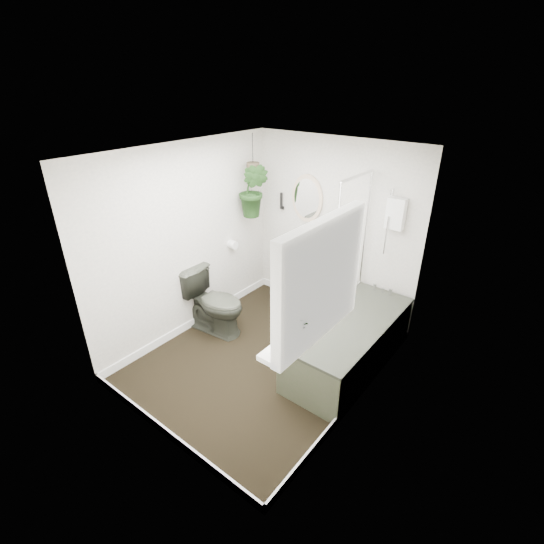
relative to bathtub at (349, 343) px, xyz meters
The scene contains 22 objects.
floor 0.99m from the bathtub, 147.99° to the right, with size 2.30×2.80×0.02m, color black.
ceiling 2.23m from the bathtub, 147.99° to the right, with size 2.30×2.80×0.02m, color white.
wall_back 1.49m from the bathtub, 131.32° to the left, with size 2.30×0.02×2.30m, color silver.
wall_front 2.24m from the bathtub, 112.73° to the right, with size 2.30×0.02×2.30m, color silver.
wall_left 2.20m from the bathtub, 165.69° to the right, with size 0.02×2.80×2.30m, color silver.
wall_right 1.06m from the bathtub, 54.25° to the right, with size 0.02×2.80×2.30m, color silver.
skirting 0.97m from the bathtub, 147.99° to the right, with size 2.30×2.80×0.10m, color white.
bathtub is the anchor object (origin of this frame).
bath_screen 1.15m from the bathtub, 123.96° to the left, with size 0.04×0.72×1.40m, color silver, non-canonical shape.
shower_box 1.51m from the bathtub, 90.00° to the left, with size 0.20×0.10×0.35m, color white.
oval_mirror 1.91m from the bathtub, 143.91° to the left, with size 0.46×0.03×0.62m, color #CFB394.
wall_sconce 2.12m from the bathtub, 151.64° to the left, with size 0.04×0.04×0.22m, color black.
toilet_roll_holder 2.01m from the bathtub, behind, with size 0.11×0.11×0.11m, color white.
window_recess 1.84m from the bathtub, 76.41° to the right, with size 0.08×1.00×0.90m, color white.
window_sill 1.54m from the bathtub, 79.61° to the right, with size 0.18×1.00×0.04m, color white.
window_blinds 1.83m from the bathtub, 78.46° to the right, with size 0.01×0.86×0.76m, color white.
toilet 1.71m from the bathtub, 165.39° to the right, with size 0.46×0.80×0.81m, color #32352C.
pedestal_sink 1.35m from the bathtub, 153.01° to the left, with size 0.54×0.46×0.92m, color #32352C, non-canonical shape.
sill_plant 1.79m from the bathtub, 80.25° to the right, with size 0.23×0.20×0.25m, color black.
hanging_plant 2.22m from the bathtub, 165.41° to the left, with size 0.38×0.31×0.70m, color black.
soap_bottle 0.92m from the bathtub, 110.16° to the right, with size 0.08×0.08×0.17m, color #2D2A2A.
hanging_pot 2.40m from the bathtub, 165.41° to the left, with size 0.16×0.16×0.12m, color #4B3F2D.
Camera 1 is at (2.30, -2.77, 2.92)m, focal length 26.00 mm.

